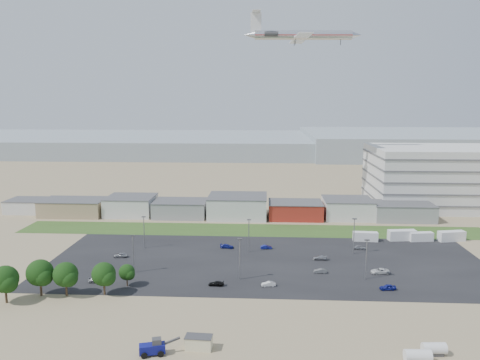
# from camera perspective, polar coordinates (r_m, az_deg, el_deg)

# --- Properties ---
(ground) EXTENTS (700.00, 700.00, 0.00)m
(ground) POSITION_cam_1_polar(r_m,az_deg,el_deg) (113.15, 0.64, -13.23)
(ground) COLOR #887357
(ground) RESTS_ON ground
(parking_lot) EXTENTS (120.00, 50.00, 0.01)m
(parking_lot) POSITION_cam_1_polar(r_m,az_deg,el_deg) (131.73, 3.23, -9.89)
(parking_lot) COLOR black
(parking_lot) RESTS_ON ground
(grass_strip) EXTENTS (160.00, 16.00, 0.02)m
(grass_strip) POSITION_cam_1_polar(r_m,az_deg,el_deg) (162.32, 1.44, -6.11)
(grass_strip) COLOR #34521E
(grass_strip) RESTS_ON ground
(hills_backdrop) EXTENTS (700.00, 200.00, 9.00)m
(hills_backdrop) POSITION_cam_1_polar(r_m,az_deg,el_deg) (422.57, 7.96, 4.11)
(hills_backdrop) COLOR gray
(hills_backdrop) RESTS_ON ground
(building_row) EXTENTS (170.00, 20.00, 8.00)m
(building_row) POSITION_cam_1_polar(r_m,az_deg,el_deg) (180.98, -3.77, -3.18)
(building_row) COLOR silver
(building_row) RESTS_ON ground
(parking_garage) EXTENTS (80.00, 40.00, 25.00)m
(parking_garage) POSITION_cam_1_polar(r_m,az_deg,el_deg) (219.06, 26.07, 0.35)
(parking_garage) COLOR silver
(parking_garage) RESTS_ON ground
(portable_shed) EXTENTS (5.02, 2.81, 2.46)m
(portable_shed) POSITION_cam_1_polar(r_m,az_deg,el_deg) (88.85, -5.05, -19.13)
(portable_shed) COLOR beige
(portable_shed) RESTS_ON ground
(telehandler) EXTENTS (7.56, 4.14, 2.99)m
(telehandler) POSITION_cam_1_polar(r_m,az_deg,el_deg) (87.99, -10.66, -19.37)
(telehandler) COLOR navy
(telehandler) RESTS_ON ground
(storage_tank_nw) EXTENTS (4.45, 2.32, 2.63)m
(storage_tank_nw) POSITION_cam_1_polar(r_m,az_deg,el_deg) (89.66, 20.85, -19.41)
(storage_tank_nw) COLOR silver
(storage_tank_nw) RESTS_ON ground
(storage_tank_ne) EXTENTS (4.18, 2.30, 2.43)m
(storage_tank_ne) POSITION_cam_1_polar(r_m,az_deg,el_deg) (93.22, 22.58, -18.42)
(storage_tank_ne) COLOR silver
(storage_tank_ne) RESTS_ON ground
(box_trailer_a) EXTENTS (7.84, 2.87, 2.89)m
(box_trailer_a) POSITION_cam_1_polar(r_m,az_deg,el_deg) (154.90, 15.03, -6.66)
(box_trailer_a) COLOR silver
(box_trailer_a) RESTS_ON ground
(box_trailer_b) EXTENTS (9.05, 3.88, 3.29)m
(box_trailer_b) POSITION_cam_1_polar(r_m,az_deg,el_deg) (159.07, 19.14, -6.37)
(box_trailer_b) COLOR silver
(box_trailer_b) RESTS_ON ground
(box_trailer_c) EXTENTS (7.72, 3.36, 2.80)m
(box_trailer_c) POSITION_cam_1_polar(r_m,az_deg,el_deg) (160.35, 21.20, -6.46)
(box_trailer_c) COLOR silver
(box_trailer_c) RESTS_ON ground
(box_trailer_d) EXTENTS (8.81, 4.30, 3.17)m
(box_trailer_d) POSITION_cam_1_polar(r_m,az_deg,el_deg) (164.05, 24.38, -6.24)
(box_trailer_d) COLOR silver
(box_trailer_d) RESTS_ON ground
(tree_far_left) EXTENTS (6.36, 6.36, 9.55)m
(tree_far_left) POSITION_cam_1_polar(r_m,az_deg,el_deg) (116.71, -26.73, -11.05)
(tree_far_left) COLOR black
(tree_far_left) RESTS_ON ground
(tree_left) EXTENTS (6.43, 6.43, 9.65)m
(tree_left) POSITION_cam_1_polar(r_m,az_deg,el_deg) (117.37, -23.19, -10.65)
(tree_left) COLOR black
(tree_left) RESTS_ON ground
(tree_mid) EXTENTS (6.00, 6.00, 9.00)m
(tree_mid) POSITION_cam_1_polar(r_m,az_deg,el_deg) (115.20, -20.49, -11.03)
(tree_mid) COLOR black
(tree_mid) RESTS_ON ground
(tree_right) EXTENTS (5.79, 5.79, 8.69)m
(tree_right) POSITION_cam_1_polar(r_m,az_deg,el_deg) (113.28, -16.27, -11.24)
(tree_right) COLOR black
(tree_right) RESTS_ON ground
(tree_near) EXTENTS (4.09, 4.09, 6.13)m
(tree_near) POSITION_cam_1_polar(r_m,az_deg,el_deg) (117.32, -13.63, -11.06)
(tree_near) COLOR black
(tree_near) RESTS_ON ground
(lightpole_front_l) EXTENTS (1.18, 0.49, 10.03)m
(lightpole_front_l) POSITION_cam_1_polar(r_m,az_deg,el_deg) (125.09, -12.87, -8.77)
(lightpole_front_l) COLOR slate
(lightpole_front_l) RESTS_ON ground
(lightpole_front_m) EXTENTS (1.24, 0.52, 10.54)m
(lightpole_front_m) POSITION_cam_1_polar(r_m,az_deg,el_deg) (117.41, -0.04, -9.62)
(lightpole_front_m) COLOR slate
(lightpole_front_m) RESTS_ON ground
(lightpole_front_r) EXTENTS (1.21, 0.50, 10.25)m
(lightpole_front_r) POSITION_cam_1_polar(r_m,az_deg,el_deg) (121.63, 15.13, -9.34)
(lightpole_front_r) COLOR slate
(lightpole_front_r) RESTS_ON ground
(lightpole_back_l) EXTENTS (1.15, 0.48, 9.81)m
(lightpole_back_l) POSITION_cam_1_polar(r_m,az_deg,el_deg) (144.56, -11.61, -6.27)
(lightpole_back_l) COLOR slate
(lightpole_back_l) RESTS_ON ground
(lightpole_back_m) EXTENTS (1.16, 0.48, 9.89)m
(lightpole_back_m) POSITION_cam_1_polar(r_m,az_deg,el_deg) (138.05, 1.09, -6.81)
(lightpole_back_m) COLOR slate
(lightpole_back_m) RESTS_ON ground
(lightpole_back_r) EXTENTS (1.24, 0.52, 10.57)m
(lightpole_back_r) POSITION_cam_1_polar(r_m,az_deg,el_deg) (140.27, 13.71, -6.68)
(lightpole_back_r) COLOR slate
(lightpole_back_r) RESTS_ON ground
(airliner) EXTENTS (49.27, 35.18, 13.98)m
(airliner) POSITION_cam_1_polar(r_m,az_deg,el_deg) (196.58, 7.71, 17.12)
(airliner) COLOR silver
(parked_car_0) EXTENTS (4.95, 2.68, 1.32)m
(parked_car_0) POSITION_cam_1_polar(r_m,az_deg,el_deg) (127.94, 16.68, -10.58)
(parked_car_0) COLOR silver
(parked_car_0) RESTS_ON ground
(parked_car_1) EXTENTS (3.40, 1.31, 1.10)m
(parked_car_1) POSITION_cam_1_polar(r_m,az_deg,el_deg) (124.89, 9.76, -10.86)
(parked_car_1) COLOR #595B5E
(parked_car_1) RESTS_ON ground
(parked_car_2) EXTENTS (3.90, 1.82, 1.29)m
(parked_car_2) POSITION_cam_1_polar(r_m,az_deg,el_deg) (118.11, 17.56, -12.35)
(parked_car_2) COLOR navy
(parked_car_2) RESTS_ON ground
(parked_car_3) EXTENTS (3.81, 1.67, 1.09)m
(parked_car_3) POSITION_cam_1_polar(r_m,az_deg,el_deg) (115.40, -2.93, -12.49)
(parked_car_3) COLOR black
(parked_car_3) RESTS_ON ground
(parked_car_5) EXTENTS (3.92, 1.74, 1.31)m
(parked_car_5) POSITION_cam_1_polar(r_m,az_deg,el_deg) (138.93, -14.36, -8.86)
(parked_car_5) COLOR #A5A5AA
(parked_car_5) RESTS_ON ground
(parked_car_6) EXTENTS (4.26, 2.14, 1.19)m
(parked_car_6) POSITION_cam_1_polar(r_m,az_deg,el_deg) (142.84, -1.60, -8.07)
(parked_car_6) COLOR navy
(parked_car_6) RESTS_ON ground
(parked_car_8) EXTENTS (3.65, 1.87, 1.19)m
(parked_car_8) POSITION_cam_1_polar(r_m,az_deg,el_deg) (146.08, 14.39, -7.97)
(parked_car_8) COLOR #A5A5AA
(parked_car_8) RESTS_ON ground
(parked_car_10) EXTENTS (3.98, 1.72, 1.14)m
(parked_car_10) POSITION_cam_1_polar(r_m,az_deg,el_deg) (122.23, -17.11, -11.61)
(parked_car_10) COLOR #A5A5AA
(parked_car_10) RESTS_ON ground
(parked_car_11) EXTENTS (3.51, 1.49, 1.13)m
(parked_car_11) POSITION_cam_1_polar(r_m,az_deg,el_deg) (142.34, 3.21, -8.16)
(parked_car_11) COLOR navy
(parked_car_11) RESTS_ON ground
(parked_car_12) EXTENTS (4.19, 1.99, 1.18)m
(parked_car_12) POSITION_cam_1_polar(r_m,az_deg,el_deg) (134.59, 9.70, -9.33)
(parked_car_12) COLOR #A5A5AA
(parked_car_12) RESTS_ON ground
(parked_car_13) EXTENTS (3.50, 1.59, 1.11)m
(parked_car_13) POSITION_cam_1_polar(r_m,az_deg,el_deg) (115.15, 3.50, -12.54)
(parked_car_13) COLOR silver
(parked_car_13) RESTS_ON ground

